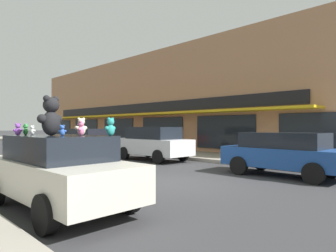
# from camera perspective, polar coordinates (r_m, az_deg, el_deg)

# --- Properties ---
(ground_plane) EXTENTS (260.00, 260.00, 0.00)m
(ground_plane) POSITION_cam_1_polar(r_m,az_deg,el_deg) (9.40, 0.62, -10.75)
(ground_plane) COLOR #333335
(sidewalk_far) EXTENTS (3.38, 90.00, 0.17)m
(sidewalk_far) POSITION_cam_1_polar(r_m,az_deg,el_deg) (14.78, 19.20, -6.52)
(sidewalk_far) COLOR gray
(sidewalk_far) RESTS_ON ground_plane
(storefront_row) EXTENTS (11.80, 32.65, 7.41)m
(storefront_row) POSITION_cam_1_polar(r_m,az_deg,el_deg) (27.34, 2.89, 4.02)
(storefront_row) COLOR tan
(storefront_row) RESTS_ON ground_plane
(plush_art_car) EXTENTS (1.93, 4.16, 1.55)m
(plush_art_car) POSITION_cam_1_polar(r_m,az_deg,el_deg) (6.77, -20.05, -7.92)
(plush_art_car) COLOR beige
(plush_art_car) RESTS_ON ground_plane
(teddy_bear_giant) EXTENTS (0.64, 0.45, 0.84)m
(teddy_bear_giant) POSITION_cam_1_polar(r_m,az_deg,el_deg) (6.72, -21.41, 1.72)
(teddy_bear_giant) COLOR black
(teddy_bear_giant) RESTS_ON plush_art_car
(teddy_bear_blue) EXTENTS (0.16, 0.15, 0.23)m
(teddy_bear_blue) POSITION_cam_1_polar(r_m,az_deg,el_deg) (6.49, -19.48, -0.81)
(teddy_bear_blue) COLOR blue
(teddy_bear_blue) RESTS_ON plush_art_car
(teddy_bear_purple) EXTENTS (0.20, 0.13, 0.26)m
(teddy_bear_purple) POSITION_cam_1_polar(r_m,az_deg,el_deg) (7.26, -26.68, -0.59)
(teddy_bear_purple) COLOR purple
(teddy_bear_purple) RESTS_ON plush_art_car
(teddy_bear_green) EXTENTS (0.15, 0.19, 0.26)m
(teddy_bear_green) POSITION_cam_1_polar(r_m,az_deg,el_deg) (7.35, -25.50, -0.62)
(teddy_bear_green) COLOR green
(teddy_bear_green) RESTS_ON plush_art_car
(teddy_bear_teal) EXTENTS (0.28, 0.18, 0.37)m
(teddy_bear_teal) POSITION_cam_1_polar(r_m,az_deg,el_deg) (6.15, -10.89, -0.20)
(teddy_bear_teal) COLOR teal
(teddy_bear_teal) RESTS_ON plush_art_car
(teddy_bear_pink) EXTENTS (0.21, 0.22, 0.32)m
(teddy_bear_pink) POSITION_cam_1_polar(r_m,az_deg,el_deg) (6.48, -16.27, -0.44)
(teddy_bear_pink) COLOR pink
(teddy_bear_pink) RESTS_ON plush_art_car
(teddy_bear_cream) EXTENTS (0.28, 0.18, 0.38)m
(teddy_bear_cream) POSITION_cam_1_polar(r_m,az_deg,el_deg) (6.70, -16.21, -0.15)
(teddy_bear_cream) COLOR beige
(teddy_bear_cream) RESTS_ON plush_art_car
(teddy_bear_white) EXTENTS (0.12, 0.17, 0.22)m
(teddy_bear_white) POSITION_cam_1_polar(r_m,az_deg,el_deg) (7.59, -24.42, -0.73)
(teddy_bear_white) COLOR white
(teddy_bear_white) RESTS_ON plush_art_car
(parked_car_far_left) EXTENTS (1.84, 4.15, 1.53)m
(parked_car_far_left) POSITION_cam_1_polar(r_m,az_deg,el_deg) (11.23, 21.18, -4.74)
(parked_car_far_left) COLOR #1E4793
(parked_car_far_left) RESTS_ON ground_plane
(parked_car_far_center) EXTENTS (1.89, 4.24, 1.71)m
(parked_car_far_center) POSITION_cam_1_polar(r_m,az_deg,el_deg) (15.39, -2.86, -3.19)
(parked_car_far_center) COLOR silver
(parked_car_far_center) RESTS_ON ground_plane
(parked_car_far_right) EXTENTS (1.90, 4.33, 1.59)m
(parked_car_far_right) POSITION_cam_1_polar(r_m,az_deg,el_deg) (20.70, -14.88, -2.59)
(parked_car_far_right) COLOR maroon
(parked_car_far_right) RESTS_ON ground_plane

